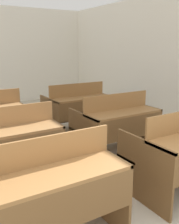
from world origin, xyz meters
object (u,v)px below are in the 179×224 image
object	(u,v)px
bench_second_left	(9,144)
bench_second_right	(116,124)
bench_front_left	(49,190)
bench_third_right	(77,108)
wastepaper_bin	(124,107)

from	to	relation	value
bench_second_left	bench_second_right	distance (m)	1.61
bench_second_left	bench_second_right	bearing A→B (deg)	-0.01
bench_front_left	bench_third_right	distance (m)	2.97
bench_second_right	wastepaper_bin	xyz separation A→B (m)	(1.68, 1.88, -0.30)
bench_third_right	wastepaper_bin	distance (m)	1.79
bench_front_left	bench_third_right	bearing A→B (deg)	56.45
bench_second_right	bench_third_right	world-z (taller)	same
bench_second_left	bench_third_right	size ratio (longest dim) A/B	1.00
bench_second_right	wastepaper_bin	size ratio (longest dim) A/B	3.31
bench_third_right	wastepaper_bin	bearing A→B (deg)	20.59
bench_third_right	wastepaper_bin	size ratio (longest dim) A/B	3.31
bench_second_left	wastepaper_bin	world-z (taller)	bench_second_left
bench_front_left	bench_second_right	xyz separation A→B (m)	(1.61, 1.21, 0.00)
bench_third_right	bench_second_left	bearing A→B (deg)	-142.45
bench_second_right	bench_front_left	bearing A→B (deg)	-143.02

